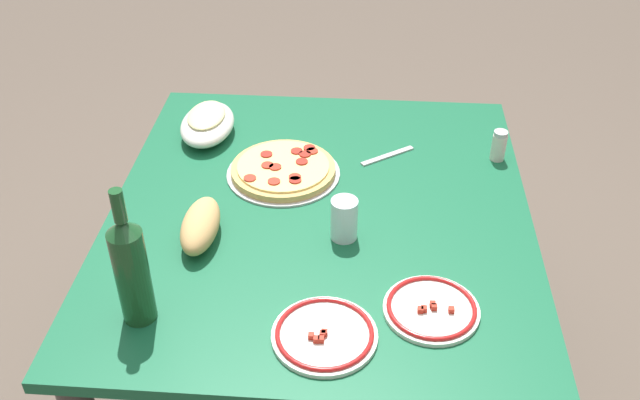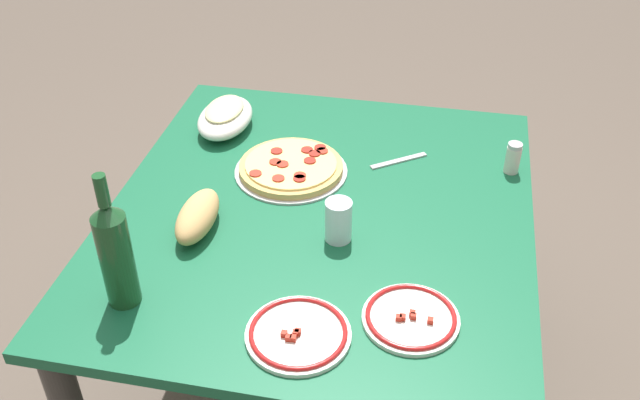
# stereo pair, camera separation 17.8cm
# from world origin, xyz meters

# --- Properties ---
(ground_plane) EXTENTS (8.00, 8.00, 0.00)m
(ground_plane) POSITION_xyz_m (0.00, 0.00, 0.00)
(ground_plane) COLOR brown
(ground_plane) RESTS_ON ground
(dining_table) EXTENTS (1.17, 1.05, 0.72)m
(dining_table) POSITION_xyz_m (0.00, 0.00, 0.61)
(dining_table) COLOR #145938
(dining_table) RESTS_ON ground
(pepperoni_pizza) EXTENTS (0.30, 0.30, 0.03)m
(pepperoni_pizza) POSITION_xyz_m (-0.15, -0.11, 0.73)
(pepperoni_pizza) COLOR #B7B7BC
(pepperoni_pizza) RESTS_ON dining_table
(baked_pasta_dish) EXTENTS (0.24, 0.15, 0.08)m
(baked_pasta_dish) POSITION_xyz_m (-0.34, -0.35, 0.76)
(baked_pasta_dish) COLOR white
(baked_pasta_dish) RESTS_ON dining_table
(wine_bottle) EXTENTS (0.07, 0.07, 0.32)m
(wine_bottle) POSITION_xyz_m (0.40, -0.35, 0.85)
(wine_bottle) COLOR #194723
(wine_bottle) RESTS_ON dining_table
(water_glass) EXTENTS (0.06, 0.06, 0.11)m
(water_glass) POSITION_xyz_m (0.10, 0.06, 0.77)
(water_glass) COLOR silver
(water_glass) RESTS_ON dining_table
(side_plate_near) EXTENTS (0.22, 0.22, 0.02)m
(side_plate_near) POSITION_xyz_m (0.43, 0.04, 0.73)
(side_plate_near) COLOR white
(side_plate_near) RESTS_ON dining_table
(side_plate_far) EXTENTS (0.20, 0.20, 0.02)m
(side_plate_far) POSITION_xyz_m (0.34, 0.26, 0.73)
(side_plate_far) COLOR white
(side_plate_far) RESTS_ON dining_table
(bread_loaf) EXTENTS (0.20, 0.09, 0.08)m
(bread_loaf) POSITION_xyz_m (0.13, -0.27, 0.76)
(bread_loaf) COLOR tan
(bread_loaf) RESTS_ON dining_table
(spice_shaker) EXTENTS (0.04, 0.04, 0.09)m
(spice_shaker) POSITION_xyz_m (-0.27, 0.47, 0.76)
(spice_shaker) COLOR silver
(spice_shaker) RESTS_ON dining_table
(fork_left) EXTENTS (0.11, 0.15, 0.00)m
(fork_left) POSITION_xyz_m (-0.26, 0.17, 0.72)
(fork_left) COLOR #B7B7BC
(fork_left) RESTS_ON dining_table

